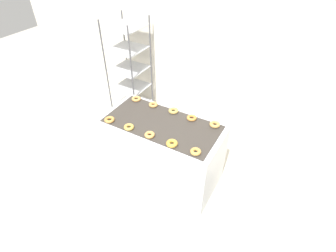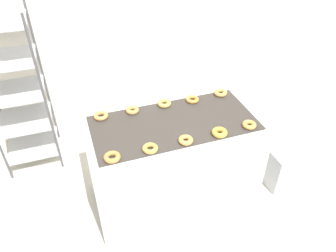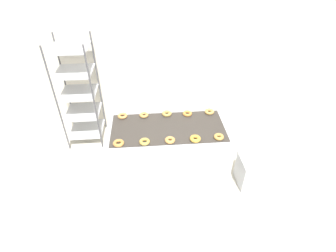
# 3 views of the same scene
# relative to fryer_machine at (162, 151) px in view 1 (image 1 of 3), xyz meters

# --- Properties ---
(ground_plane) EXTENTS (14.00, 14.00, 0.00)m
(ground_plane) POSITION_rel_fryer_machine_xyz_m (-0.00, -0.62, -0.46)
(ground_plane) COLOR beige
(wall_back) EXTENTS (8.00, 0.05, 2.80)m
(wall_back) POSITION_rel_fryer_machine_xyz_m (-0.00, 1.50, 0.94)
(wall_back) COLOR silver
(wall_back) RESTS_ON ground_plane
(fryer_machine) EXTENTS (1.50, 0.74, 0.92)m
(fryer_machine) POSITION_rel_fryer_machine_xyz_m (0.00, 0.00, 0.00)
(fryer_machine) COLOR silver
(fryer_machine) RESTS_ON ground_plane
(baking_rack_cart) EXTENTS (0.55, 0.58, 1.71)m
(baking_rack_cart) POSITION_rel_fryer_machine_xyz_m (-1.28, 1.07, 0.41)
(baking_rack_cart) COLOR #4C4C51
(baking_rack_cart) RESTS_ON ground_plane
(glaze_bin) EXTENTS (0.35, 0.37, 0.42)m
(glaze_bin) POSITION_rel_fryer_machine_xyz_m (1.14, -0.15, -0.25)
(glaze_bin) COLOR silver
(glaze_bin) RESTS_ON ground_plane
(donut_near_leftmost) EXTENTS (0.12, 0.12, 0.04)m
(donut_near_leftmost) POSITION_rel_fryer_machine_xyz_m (-0.58, -0.28, 0.48)
(donut_near_leftmost) COLOR #BC823E
(donut_near_leftmost) RESTS_ON fryer_machine
(donut_near_left) EXTENTS (0.12, 0.12, 0.04)m
(donut_near_left) POSITION_rel_fryer_machine_xyz_m (-0.29, -0.27, 0.48)
(donut_near_left) COLOR #BB9844
(donut_near_left) RESTS_ON fryer_machine
(donut_near_center) EXTENTS (0.12, 0.12, 0.04)m
(donut_near_center) POSITION_rel_fryer_machine_xyz_m (-0.00, -0.27, 0.48)
(donut_near_center) COLOR #CE904A
(donut_near_center) RESTS_ON fryer_machine
(donut_near_right) EXTENTS (0.13, 0.13, 0.04)m
(donut_near_right) POSITION_rel_fryer_machine_xyz_m (0.29, -0.27, 0.48)
(donut_near_right) COLOR gold
(donut_near_right) RESTS_ON fryer_machine
(donut_near_rightmost) EXTENTS (0.12, 0.12, 0.04)m
(donut_near_rightmost) POSITION_rel_fryer_machine_xyz_m (0.57, -0.26, 0.48)
(donut_near_rightmost) COLOR #C39144
(donut_near_rightmost) RESTS_ON fryer_machine
(donut_far_leftmost) EXTENTS (0.13, 0.13, 0.04)m
(donut_far_leftmost) POSITION_rel_fryer_machine_xyz_m (-0.57, 0.27, 0.48)
(donut_far_leftmost) COLOR tan
(donut_far_leftmost) RESTS_ON fryer_machine
(donut_far_left) EXTENTS (0.12, 0.12, 0.04)m
(donut_far_left) POSITION_rel_fryer_machine_xyz_m (-0.29, 0.27, 0.48)
(donut_far_left) COLOR tan
(donut_far_left) RESTS_ON fryer_machine
(donut_far_center) EXTENTS (0.13, 0.13, 0.04)m
(donut_far_center) POSITION_rel_fryer_machine_xyz_m (0.01, 0.28, 0.48)
(donut_far_center) COLOR tan
(donut_far_center) RESTS_ON fryer_machine
(donut_far_right) EXTENTS (0.12, 0.12, 0.04)m
(donut_far_right) POSITION_rel_fryer_machine_xyz_m (0.28, 0.26, 0.48)
(donut_far_right) COLOR #CE863A
(donut_far_right) RESTS_ON fryer_machine
(donut_far_rightmost) EXTENTS (0.13, 0.13, 0.04)m
(donut_far_rightmost) POSITION_rel_fryer_machine_xyz_m (0.57, 0.28, 0.48)
(donut_far_rightmost) COLOR tan
(donut_far_rightmost) RESTS_ON fryer_machine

